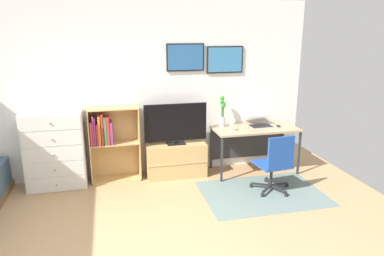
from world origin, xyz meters
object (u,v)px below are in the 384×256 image
Objects in this scene: dresser at (55,150)px; wine_glass at (232,123)px; laptop at (259,122)px; bamboo_vase at (222,112)px; tv_stand at (176,160)px; office_chair at (276,162)px; desk at (253,134)px; computer_mouse at (278,126)px; bookshelf at (110,139)px; television at (176,124)px.

wine_glass is at bearing -4.21° from dresser.
laptop is 0.63m from bamboo_vase.
tv_stand is at bearing 0.49° from dresser.
wine_glass is (-0.54, -0.21, 0.07)m from laptop.
office_chair is 1.23m from bamboo_vase.
desk is 2.71× the size of bamboo_vase.
tv_stand is 1.48m from laptop.
computer_mouse reaches higher than tv_stand.
laptop is (0.14, 0.94, 0.35)m from office_chair.
tv_stand is 1.87× the size of bamboo_vase.
computer_mouse is at bearing -30.03° from laptop.
dresser is 1.80m from tv_stand.
desk is at bearing -2.23° from bookshelf.
dresser is 1.23× the size of tv_stand.
office_chair is at bearing -65.19° from bamboo_vase.
dresser reaches higher than laptop.
tv_stand is at bearing 175.10° from computer_mouse.
office_chair is at bearing -60.66° from wine_glass.
bamboo_vase is at bearing 101.73° from wine_glass.
laptop is at bearing -6.70° from bamboo_vase.
bookshelf is at bearing 176.98° from laptop.
bamboo_vase is at bearing 171.41° from laptop.
bookshelf is 6.34× the size of wine_glass.
bamboo_vase is (1.78, 0.02, 0.32)m from bookshelf.
dresser reaches higher than computer_mouse.
office_chair is at bearing -100.15° from laptop.
tv_stand is 1.32m from desk.
desk is (2.27, -0.09, -0.05)m from bookshelf.
laptop is at bearing 151.87° from computer_mouse.
wine_glass is at bearing -175.48° from computer_mouse.
laptop reaches higher than computer_mouse.
computer_mouse is (0.41, 0.79, 0.30)m from office_chair.
bookshelf is 1.33× the size of office_chair.
dresser is at bearing -179.51° from tv_stand.
dresser reaches higher than bookshelf.
bookshelf is at bearing 175.66° from television.
wine_glass reaches higher than desk.
office_chair is at bearing -23.72° from bookshelf.
television is at bearing -4.34° from bookshelf.
desk is at bearing -0.57° from television.
bookshelf is 2.28m from desk.
bookshelf is 1.23× the size of tv_stand.
television reaches higher than dresser.
office_chair is 4.78× the size of wine_glass.
laptop is at bearing 1.20° from television.
desk is 0.43m from computer_mouse.
bamboo_vase is (-0.49, 0.11, 0.37)m from desk.
bamboo_vase is at bearing 0.77° from bookshelf.
dresser is 0.85× the size of desk.
tv_stand is 1.57m from office_chair.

